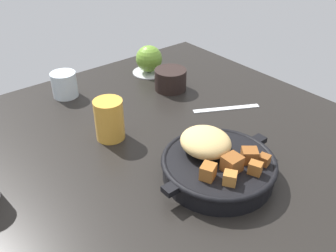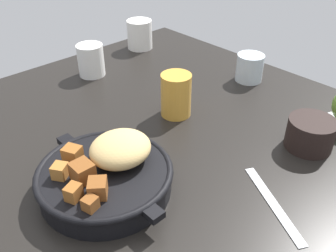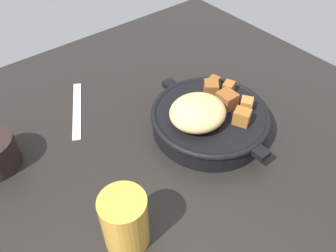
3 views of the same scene
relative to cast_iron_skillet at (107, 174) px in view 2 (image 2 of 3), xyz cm
name	(u,v)px [view 2 (image 2 of 3)]	position (x,y,z in cm)	size (l,w,h in cm)	color
ground_plane	(147,155)	(-3.39, 11.68, -4.45)	(101.14, 102.86, 2.40)	black
cast_iron_skillet	(107,174)	(0.00, 0.00, 0.00)	(27.19, 22.89, 8.95)	black
butter_knife	(273,203)	(21.50, 17.34, -3.07)	(17.96, 1.60, 0.36)	silver
water_glass_short	(250,68)	(-8.36, 50.92, 0.26)	(6.99, 6.99, 7.02)	silver
ceramic_mug_white	(140,34)	(-45.07, 44.46, 1.10)	(7.62, 7.62, 8.69)	silver
juice_glass_amber	(176,95)	(-9.32, 25.20, 1.58)	(6.71, 6.71, 9.66)	gold
white_creamer_pitcher	(91,60)	(-39.13, 22.80, 0.97)	(6.92, 6.92, 8.43)	white
coffee_mug_dark	(310,134)	(17.27, 35.69, -0.22)	(9.17, 9.17, 6.06)	black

